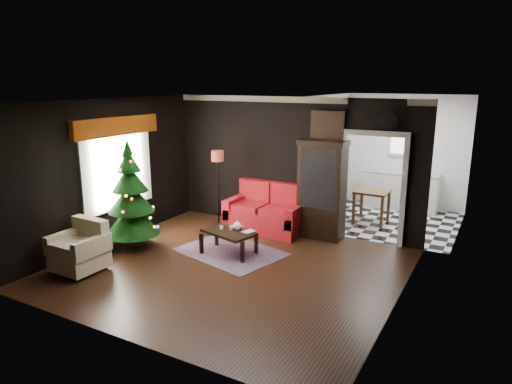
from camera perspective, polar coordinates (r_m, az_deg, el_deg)
The scene contains 26 objects.
floor at distance 7.90m, azimuth -3.20°, elevation -9.51°, with size 5.50×5.50×0.00m, color black.
ceiling at distance 7.26m, azimuth -3.50°, elevation 11.23°, with size 5.50×5.50×0.00m, color white.
wall_back at distance 9.61m, azimuth 4.62°, elevation 3.44°, with size 5.50×5.50×0.00m, color black.
wall_front at distance 5.58m, azimuth -17.18°, elevation -4.82°, with size 5.50×5.50×0.00m, color black.
wall_left at distance 9.19m, azimuth -18.03°, elevation 2.32°, with size 5.50×5.50×0.00m, color black.
wall_right at distance 6.46m, azimuth 17.78°, elevation -2.34°, with size 5.50×5.50×0.00m, color black.
doorway at distance 9.14m, azimuth 14.33°, elevation 0.26°, with size 1.10×0.10×2.10m, color silver, non-canonical shape.
left_window at distance 9.29m, azimuth -16.99°, elevation 2.83°, with size 0.05×1.60×1.40m, color white.
valance at distance 9.12m, azimuth -17.00°, elevation 7.85°, with size 0.12×2.10×0.35m, color #8A3B0A.
kitchen_floor at distance 10.82m, azimuth 16.06°, elevation -3.52°, with size 3.00×3.00×0.00m, color silver.
kitchen_window at distance 11.87m, azimuth 18.22°, elevation 6.24°, with size 0.70×0.06×0.70m, color white.
rug at distance 8.60m, azimuth -3.24°, elevation -7.48°, with size 1.88×1.36×0.01m, color #52324B.
loveseat at distance 9.60m, azimuth 1.23°, elevation -2.06°, with size 1.70×0.90×1.00m, color maroon, non-canonical shape.
curio_cabinet at distance 9.22m, azimuth 8.22°, elevation 0.04°, with size 0.90×0.45×1.90m, color black, non-canonical shape.
floor_lamp at distance 9.90m, azimuth -4.76°, elevation 0.38°, with size 0.28×0.28×1.67m, color black, non-canonical shape.
christmas_tree at distance 8.80m, azimuth -15.42°, elevation -0.33°, with size 1.02×1.02×1.95m, color black, non-canonical shape.
armchair at distance 8.15m, azimuth -21.33°, elevation -6.26°, with size 0.78×0.78×0.80m, color tan, non-canonical shape.
coffee_table at distance 8.44m, azimuth -3.42°, elevation -6.28°, with size 0.95×0.57×0.43m, color black, non-canonical shape.
teapot at distance 8.38m, azimuth -2.37°, elevation -4.26°, with size 0.18×0.18×0.17m, color white, non-canonical shape.
cup_a at distance 8.44m, azimuth -3.12°, elevation -4.51°, with size 0.07×0.07×0.06m, color white.
cup_b at distance 8.50m, azimuth -4.34°, elevation -4.44°, with size 0.07×0.07×0.06m, color white.
book at distance 8.33m, azimuth -1.31°, elevation -4.15°, with size 0.17×0.02×0.23m, color #9A7660.
wall_clock at distance 8.82m, azimuth 16.35°, elevation 8.43°, with size 0.32×0.32×0.06m, color white.
painting at distance 9.18m, azimuth 8.92°, elevation 8.19°, with size 0.62×0.05×0.52m, color #A96437.
kitchen_counter at distance 11.84m, azimuth 17.53°, elevation 0.11°, with size 1.80×0.60×0.90m, color silver.
kitchen_table at distance 10.50m, azimuth 14.23°, elevation -1.79°, with size 0.70×0.70×0.75m, color brown, non-canonical shape.
Camera 1 is at (3.88, -6.13, 3.13)m, focal length 31.98 mm.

